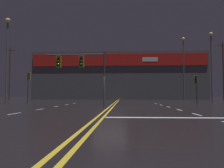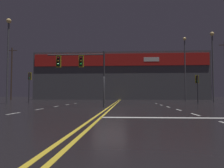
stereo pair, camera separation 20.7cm
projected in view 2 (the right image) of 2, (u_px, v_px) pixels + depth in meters
The scene contains 10 objects.
ground_plane at pixel (110, 108), 16.83m from camera, with size 200.00×200.00×0.00m, color black.
road_markings at pixel (121, 109), 15.48m from camera, with size 14.28×60.00×0.01m.
traffic_signal_median at pixel (79, 65), 17.85m from camera, with size 4.78×0.36×4.56m.
traffic_signal_corner_northeast at pixel (197, 83), 26.19m from camera, with size 0.42×0.36×3.40m.
traffic_signal_corner_northwest at pixel (30, 80), 28.22m from camera, with size 0.42×0.36×3.95m.
streetlight_near_left at pixel (185, 61), 37.11m from camera, with size 0.56×0.56×10.88m.
streetlight_median_approach at pixel (213, 57), 30.25m from camera, with size 0.56×0.56×9.81m.
streetlight_far_right at pixel (8, 49), 24.88m from camera, with size 0.56×0.56×9.79m.
building_backdrop at pixel (121, 77), 50.96m from camera, with size 37.69×10.23×10.25m.
utility_pole_row at pixel (117, 71), 45.06m from camera, with size 46.46×0.26×11.67m.
Camera 2 is at (1.27, -16.86, 1.00)m, focal length 35.00 mm.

